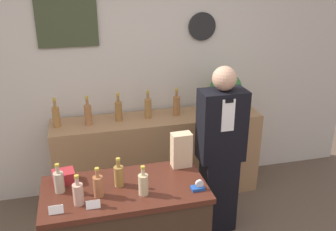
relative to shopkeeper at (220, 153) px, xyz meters
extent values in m
cube|color=beige|center=(-0.64, 0.97, 0.56)|extent=(5.20, 0.06, 2.70)
cube|color=#384128|center=(-1.23, 0.93, 1.06)|extent=(0.57, 0.02, 0.47)
cylinder|color=black|center=(0.11, 0.93, 0.97)|extent=(0.29, 0.03, 0.29)
cube|color=#9E754C|center=(-0.42, 0.68, -0.34)|extent=(2.15, 0.46, 0.90)
cube|color=#441E14|center=(-0.93, -0.55, 0.11)|extent=(1.14, 0.57, 0.04)
cube|color=black|center=(0.00, 0.00, -0.42)|extent=(0.30, 0.24, 0.74)
cube|color=black|center=(0.00, 0.00, 0.27)|extent=(0.40, 0.24, 0.64)
cube|color=white|center=(0.00, -0.12, 0.41)|extent=(0.11, 0.01, 0.28)
cube|color=black|center=(0.00, -0.13, 0.54)|extent=(0.07, 0.01, 0.03)
sphere|color=tan|center=(0.00, 0.00, 0.69)|extent=(0.21, 0.21, 0.21)
cylinder|color=#B27047|center=(0.30, 0.66, 0.17)|extent=(0.16, 0.16, 0.12)
sphere|color=#2D6B2D|center=(0.30, 0.66, 0.37)|extent=(0.33, 0.33, 0.33)
cube|color=tan|center=(-0.47, -0.36, 0.26)|extent=(0.15, 0.10, 0.27)
cube|color=#1E4799|center=(-0.45, -0.70, 0.14)|extent=(0.09, 0.06, 0.02)
cylinder|color=silver|center=(-0.44, -0.70, 0.17)|extent=(0.06, 0.02, 0.06)
cube|color=white|center=(-1.38, -0.74, 0.16)|extent=(0.09, 0.02, 0.06)
cube|color=white|center=(-1.16, -0.74, 0.16)|extent=(0.09, 0.02, 0.06)
cube|color=maroon|center=(-1.34, -0.38, 0.17)|extent=(0.16, 0.14, 0.09)
cylinder|color=tan|center=(-1.36, -0.50, 0.20)|extent=(0.07, 0.07, 0.14)
cylinder|color=tan|center=(-1.36, -0.50, 0.30)|extent=(0.03, 0.03, 0.05)
cylinder|color=#B29933|center=(-1.36, -0.50, 0.33)|extent=(0.03, 0.03, 0.02)
cylinder|color=tan|center=(-1.24, -0.67, 0.20)|extent=(0.07, 0.07, 0.14)
cylinder|color=tan|center=(-1.24, -0.67, 0.30)|extent=(0.03, 0.03, 0.05)
cylinder|color=#B29933|center=(-1.24, -0.67, 0.33)|extent=(0.03, 0.03, 0.02)
cylinder|color=#A5643C|center=(-1.11, -0.61, 0.20)|extent=(0.07, 0.07, 0.14)
cylinder|color=#A5643C|center=(-1.11, -0.61, 0.30)|extent=(0.03, 0.03, 0.05)
cylinder|color=#B29933|center=(-1.11, -0.61, 0.33)|extent=(0.03, 0.03, 0.02)
cylinder|color=olive|center=(-0.96, -0.51, 0.20)|extent=(0.07, 0.07, 0.14)
cylinder|color=olive|center=(-0.96, -0.51, 0.30)|extent=(0.03, 0.03, 0.05)
cylinder|color=#B29933|center=(-0.96, -0.51, 0.33)|extent=(0.03, 0.03, 0.02)
cylinder|color=tan|center=(-0.82, -0.66, 0.20)|extent=(0.07, 0.07, 0.14)
cylinder|color=tan|center=(-0.82, -0.66, 0.30)|extent=(0.03, 0.03, 0.05)
cylinder|color=#B29933|center=(-0.82, -0.66, 0.33)|extent=(0.03, 0.03, 0.02)
cylinder|color=#9F6F37|center=(-1.41, 0.69, 0.21)|extent=(0.07, 0.07, 0.20)
cylinder|color=#9F6F37|center=(-1.41, 0.69, 0.35)|extent=(0.03, 0.03, 0.07)
cylinder|color=#B29933|center=(-1.41, 0.69, 0.39)|extent=(0.03, 0.03, 0.02)
cylinder|color=#A36B3E|center=(-1.11, 0.67, 0.21)|extent=(0.07, 0.07, 0.20)
cylinder|color=#A36B3E|center=(-1.11, 0.67, 0.35)|extent=(0.03, 0.03, 0.07)
cylinder|color=#B29933|center=(-1.11, 0.67, 0.39)|extent=(0.03, 0.03, 0.02)
cylinder|color=olive|center=(-0.81, 0.70, 0.21)|extent=(0.07, 0.07, 0.20)
cylinder|color=olive|center=(-0.81, 0.70, 0.35)|extent=(0.03, 0.03, 0.07)
cylinder|color=#B29933|center=(-0.81, 0.70, 0.39)|extent=(0.03, 0.03, 0.02)
cylinder|color=#9F713A|center=(-0.51, 0.70, 0.21)|extent=(0.07, 0.07, 0.20)
cylinder|color=#9F713A|center=(-0.51, 0.70, 0.35)|extent=(0.03, 0.03, 0.07)
cylinder|color=#B29933|center=(-0.51, 0.70, 0.39)|extent=(0.03, 0.03, 0.02)
cylinder|color=#9D6738|center=(-0.22, 0.70, 0.21)|extent=(0.07, 0.07, 0.20)
cylinder|color=#9D6738|center=(-0.22, 0.70, 0.35)|extent=(0.03, 0.03, 0.07)
cylinder|color=#B29933|center=(-0.22, 0.70, 0.39)|extent=(0.03, 0.03, 0.02)
cylinder|color=olive|center=(0.08, 0.67, 0.21)|extent=(0.07, 0.07, 0.20)
cylinder|color=olive|center=(0.08, 0.67, 0.35)|extent=(0.03, 0.03, 0.07)
cylinder|color=#B29933|center=(0.08, 0.67, 0.39)|extent=(0.03, 0.03, 0.02)
camera|label=1|loc=(-1.18, -2.78, 1.56)|focal=40.00mm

